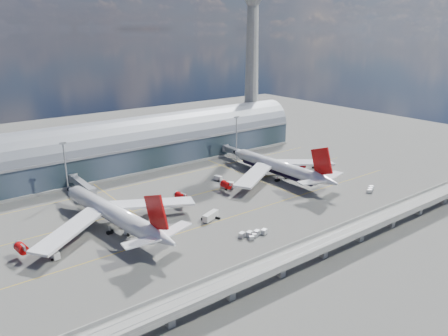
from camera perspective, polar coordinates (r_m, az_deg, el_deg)
ground at (r=191.18m, az=0.19°, el=-5.10°), size 500.00×500.00×0.00m
taxi_lines at (r=207.94m, az=-3.51°, el=-3.21°), size 200.00×80.12×0.01m
terminal at (r=250.90m, az=-10.67°, el=2.90°), size 200.00×30.00×28.00m
control_tower at (r=295.14m, az=3.67°, el=13.30°), size 19.00×19.00×103.00m
guideway at (r=152.95m, az=12.94°, el=-9.52°), size 220.00×8.50×7.20m
floodlight_mast_left at (r=212.11m, az=-19.97°, el=0.04°), size 3.00×0.70×25.70m
floodlight_mast_right at (r=257.57m, az=1.64°, el=4.12°), size 3.00×0.70×25.70m
airliner_left at (r=173.06m, az=-14.15°, el=-5.83°), size 72.08×75.82×23.10m
airliner_right at (r=226.25m, az=7.23°, el=0.06°), size 70.48×73.64×23.41m
jet_bridge_left at (r=214.50m, az=-18.18°, el=-1.96°), size 4.40×28.00×7.25m
jet_bridge_right at (r=255.85m, az=1.88°, el=2.06°), size 4.40×32.00×7.25m
service_truck_0 at (r=161.57m, az=-21.39°, el=-10.37°), size 2.89×6.68×2.68m
service_truck_1 at (r=170.54m, az=-12.07°, el=-7.89°), size 5.84×4.07×3.09m
service_truck_2 at (r=178.33m, az=-1.76°, el=-6.29°), size 8.88×5.44×3.11m
service_truck_3 at (r=247.68m, az=12.25°, el=0.28°), size 5.84×7.05×3.25m
service_truck_4 at (r=223.33m, az=-0.76°, el=-1.34°), size 2.86×4.58×2.47m
service_truck_5 at (r=212.53m, az=0.39°, el=-2.24°), size 6.38×6.56×3.20m
cargo_train_0 at (r=164.52m, az=3.98°, el=-8.81°), size 6.73×3.99×1.50m
cargo_train_1 at (r=165.62m, az=3.82°, el=-8.53°), size 11.60×5.58×1.94m
cargo_train_2 at (r=220.13m, az=18.57°, el=-2.68°), size 7.89×5.10×1.79m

